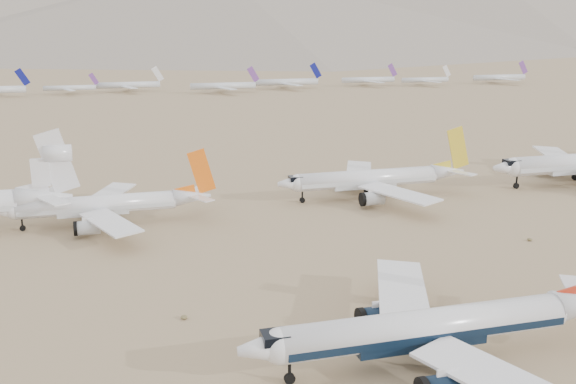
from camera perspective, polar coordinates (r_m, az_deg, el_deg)
The scene contains 6 objects.
ground at distance 89.81m, azimuth 12.04°, elevation -12.63°, with size 7000.00×7000.00×0.00m, color #82654B.
main_airliner at distance 82.73m, azimuth 13.59°, elevation -11.50°, with size 49.39×48.24×17.43m.
row2_gold_tail at distance 155.76m, azimuth 7.75°, elevation 1.17°, with size 46.49×45.47×16.55m.
row2_orange_tail at distance 138.71m, azimuth -15.80°, elevation -1.10°, with size 42.63×41.71×15.21m.
distant_storage_row at distance 402.73m, azimuth -11.98°, elevation 9.23°, with size 530.40×59.98×14.20m.
foothills at distance 1299.77m, azimuth 10.88°, elevation 15.65°, with size 4637.50×1395.00×155.00m.
Camera 1 is at (-38.18, -70.32, 40.79)m, focal length 40.00 mm.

